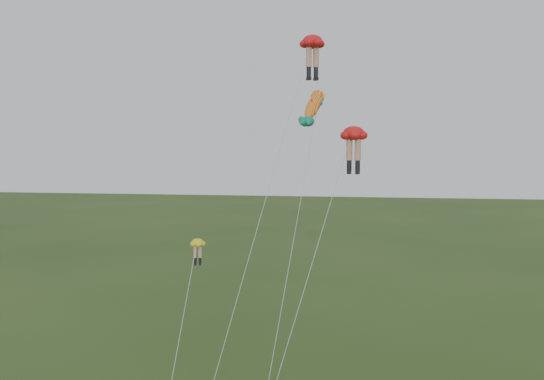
# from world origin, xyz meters

# --- Properties ---
(legs_kite_red_high) EXTENTS (5.98, 11.56, 21.97)m
(legs_kite_red_high) POSITION_xyz_m (3.02, 9.34, 21.10)
(legs_kite_red_high) COLOR red
(legs_kite_red_high) RESTS_ON ground
(legs_kite_red_mid) EXTENTS (5.34, 7.15, 15.79)m
(legs_kite_red_mid) POSITION_xyz_m (5.95, 4.37, 15.01)
(legs_kite_red_mid) COLOR red
(legs_kite_red_mid) RESTS_ON ground
(legs_kite_yellow) EXTENTS (1.15, 8.29, 9.13)m
(legs_kite_yellow) POSITION_xyz_m (-3.17, 3.40, 8.35)
(legs_kite_yellow) COLOR yellow
(legs_kite_yellow) RESTS_ON ground
(fish_kite) EXTENTS (2.78, 9.09, 18.42)m
(fish_kite) POSITION_xyz_m (3.46, 6.35, 17.04)
(fish_kite) COLOR #FFAD20
(fish_kite) RESTS_ON ground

